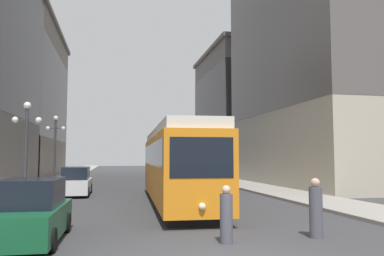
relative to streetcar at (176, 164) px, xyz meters
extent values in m
cube|color=gray|center=(-8.64, 28.91, -2.03)|extent=(3.49, 120.00, 0.15)
cube|color=gray|center=(7.89, 28.91, -2.03)|extent=(3.49, 120.00, 0.15)
cube|color=black|center=(0.00, 0.01, -1.93)|extent=(2.76, 13.60, 0.35)
cube|color=orange|center=(0.00, 0.01, -0.20)|extent=(3.20, 14.79, 3.10)
cube|color=black|center=(0.00, 0.01, 0.50)|extent=(3.20, 14.20, 1.08)
cube|color=silver|center=(0.00, 0.01, 1.57)|extent=(2.98, 14.49, 0.44)
cube|color=black|center=(-0.30, -7.31, 0.34)|extent=(2.21, 0.17, 1.40)
sphere|color=#F2EACC|center=(-0.30, -7.38, -1.30)|extent=(0.24, 0.24, 0.24)
cube|color=black|center=(3.85, 17.32, -1.93)|extent=(2.51, 10.31, 0.35)
cube|color=#334C8C|center=(3.85, 17.32, -0.20)|extent=(2.93, 11.21, 3.10)
cube|color=black|center=(3.85, 17.32, 0.34)|extent=(2.94, 10.77, 1.30)
cube|color=black|center=(4.03, 11.77, 0.11)|extent=(2.31, 0.16, 1.71)
cylinder|color=black|center=(-6.45, 4.45, -1.78)|extent=(0.18, 0.64, 0.64)
cylinder|color=black|center=(-6.44, 7.45, -1.78)|extent=(0.18, 0.64, 0.64)
cylinder|color=black|center=(-4.74, 4.44, -1.78)|extent=(0.18, 0.64, 0.64)
cylinder|color=black|center=(-4.73, 7.45, -1.78)|extent=(0.18, 0.64, 0.64)
cube|color=silver|center=(-5.59, 5.95, -1.50)|extent=(1.82, 4.86, 0.84)
cube|color=black|center=(-5.59, 6.07, -0.68)|extent=(1.59, 2.67, 0.80)
cylinder|color=black|center=(-6.41, -6.75, -1.78)|extent=(0.19, 0.64, 0.64)
cylinder|color=black|center=(-4.77, -9.51, -1.78)|extent=(0.19, 0.64, 0.64)
cylinder|color=black|center=(-4.70, -6.79, -1.78)|extent=(0.19, 0.64, 0.64)
cube|color=#14512D|center=(-5.59, -8.13, -1.50)|extent=(1.90, 4.43, 0.84)
cube|color=black|center=(-5.59, -8.02, -0.68)|extent=(1.64, 2.45, 0.80)
cylinder|color=#4C4C56|center=(-0.06, -9.38, -1.40)|extent=(0.37, 0.37, 1.41)
sphere|color=tan|center=(-0.06, -9.38, -0.58)|extent=(0.25, 0.25, 0.25)
cylinder|color=#4C4C56|center=(2.85, -9.20, -1.33)|extent=(0.41, 0.41, 1.55)
sphere|color=tan|center=(2.85, -9.20, -0.43)|extent=(0.28, 0.28, 0.28)
cylinder|color=#333338|center=(-7.49, 0.23, 0.41)|extent=(0.16, 0.16, 4.72)
sphere|color=white|center=(-7.49, 0.23, 2.93)|extent=(0.36, 0.36, 0.36)
sphere|color=white|center=(-8.04, 0.23, 2.20)|extent=(0.31, 0.31, 0.31)
sphere|color=white|center=(-6.94, 0.23, 2.20)|extent=(0.31, 0.31, 0.31)
cube|color=#333338|center=(-7.49, 0.23, 2.20)|extent=(1.10, 0.06, 0.06)
cylinder|color=#333338|center=(-7.49, 9.92, 0.57)|extent=(0.16, 0.16, 5.04)
sphere|color=white|center=(-7.49, 9.92, 3.26)|extent=(0.36, 0.36, 0.36)
sphere|color=white|center=(-8.04, 9.92, 2.49)|extent=(0.31, 0.31, 0.31)
sphere|color=white|center=(-6.94, 9.92, 2.49)|extent=(0.31, 0.31, 0.31)
cube|color=#333338|center=(-7.49, 9.92, 2.49)|extent=(1.10, 0.06, 0.06)
cube|color=slate|center=(-15.57, 30.80, 7.10)|extent=(10.36, 22.03, 18.40)
cube|color=#3D3838|center=(-15.57, 30.80, 8.02)|extent=(10.40, 22.07, 11.04)
cube|color=#685F56|center=(-15.57, 30.80, 16.54)|extent=(10.96, 22.63, 0.50)
cube|color=slate|center=(16.50, 31.61, 6.31)|extent=(13.73, 17.09, 16.83)
cube|color=#383538|center=(16.50, 31.61, 7.16)|extent=(13.77, 17.13, 10.10)
cube|color=#5F5B56|center=(16.50, 31.61, 14.98)|extent=(14.33, 17.69, 0.50)
cube|color=#B2A893|center=(17.22, 10.67, 10.43)|extent=(15.17, 20.03, 25.06)
cube|color=#595451|center=(17.22, 10.67, 11.68)|extent=(15.21, 20.07, 15.04)
camera|label=1|loc=(-3.26, -20.12, 0.36)|focal=36.03mm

